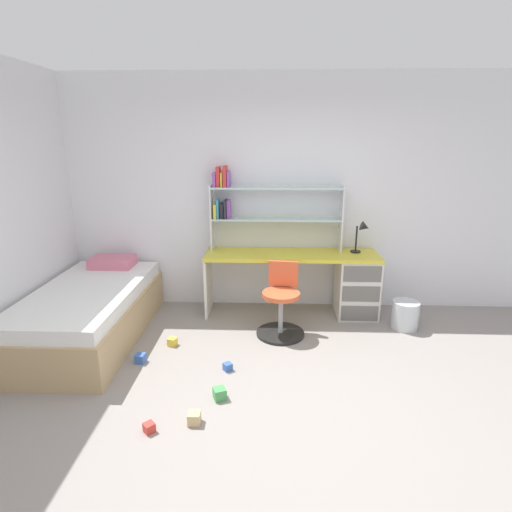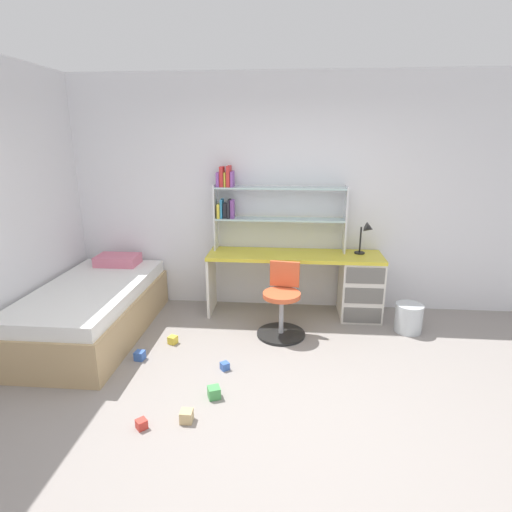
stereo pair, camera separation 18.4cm
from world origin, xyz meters
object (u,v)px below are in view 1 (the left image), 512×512
Objects in this scene: toy_block_green_4 at (220,394)px; toy_block_natural_0 at (194,418)px; desk_lamp at (363,232)px; toy_block_blue_5 at (228,367)px; bookshelf_hutch at (258,203)px; toy_block_yellow_3 at (172,342)px; bed_platform at (89,313)px; desk at (337,280)px; swivel_chair at (281,307)px; toy_block_red_1 at (149,428)px; waste_bin at (405,315)px; toy_block_blue_2 at (140,358)px.

toy_block_natural_0 is at bearing -116.28° from toy_block_green_4.
desk_lamp reaches higher than toy_block_blue_5.
bookshelf_hutch is at bearing 175.28° from desk_lamp.
bed_platform is at bearing 170.72° from toy_block_yellow_3.
toy_block_green_4 is at bearing -129.44° from desk_lamp.
toy_block_blue_5 is at bearing -98.89° from bookshelf_hutch.
toy_block_blue_5 is (1.52, -0.59, -0.25)m from bed_platform.
toy_block_blue_5 is (-1.18, -1.31, -0.39)m from desk.
toy_block_blue_5 is at bearing -132.07° from desk.
bookshelf_hutch is at bearing 111.63° from swivel_chair.
toy_block_yellow_3 is (-2.06, -0.91, -0.97)m from desk_lamp.
bed_platform reaches higher than toy_block_red_1.
desk reaches higher than waste_bin.
desk is 2.03m from toy_block_yellow_3.
bed_platform is (-2.97, -0.76, -0.73)m from desk_lamp.
bed_platform is (-1.75, -0.86, -1.04)m from bookshelf_hutch.
toy_block_natural_0 is 1.05× the size of toy_block_blue_2.
toy_block_red_1 is (1.04, -1.43, -0.24)m from bed_platform.
toy_block_green_4 is 1.36× the size of toy_block_blue_5.
swivel_chair is 9.65× the size of toy_block_yellow_3.
swivel_chair is 0.39× the size of bed_platform.
bookshelf_hutch is 21.56× the size of toy_block_red_1.
toy_block_natural_0 is at bearing -69.38° from toy_block_yellow_3.
waste_bin is 4.38× the size of toy_block_red_1.
toy_block_natural_0 is 1.13× the size of toy_block_yellow_3.
waste_bin reaches higher than toy_block_blue_5.
toy_block_blue_2 is at bearing -154.07° from swivel_chair.
bookshelf_hutch is at bearing 26.27° from bed_platform.
bookshelf_hutch reaches higher than waste_bin.
bookshelf_hutch is 19.14× the size of toy_block_yellow_3.
toy_block_natural_0 is (-0.40, -2.19, -1.27)m from bookshelf_hutch.
swivel_chair is at bearing -147.62° from desk_lamp.
bed_platform is 0.87m from toy_block_blue_2.
bookshelf_hutch is 4.04× the size of desk_lamp.
toy_block_red_1 is 0.97m from toy_block_blue_5.
toy_block_yellow_3 is at bearing 95.90° from toy_block_red_1.
toy_block_yellow_3 reaches higher than toy_block_red_1.
waste_bin is at bearing -17.11° from bookshelf_hutch.
toy_block_blue_5 is at bearing -136.85° from desk_lamp.
toy_block_red_1 is 1.02× the size of toy_block_blue_5.
toy_block_blue_5 is at bearing -6.96° from toy_block_blue_2.
swivel_chair is at bearing -68.37° from bookshelf_hutch.
toy_block_red_1 is at bearing -127.80° from desk.
waste_bin reaches higher than toy_block_green_4.
toy_block_green_4 reaches higher than toy_block_red_1.
toy_block_yellow_3 is (-1.12, -0.31, -0.27)m from swivel_chair.
bed_platform is 24.61× the size of toy_block_yellow_3.
toy_block_red_1 is 0.75× the size of toy_block_green_4.
swivel_chair reaches higher than toy_block_natural_0.
bed_platform is at bearing 135.44° from toy_block_natural_0.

